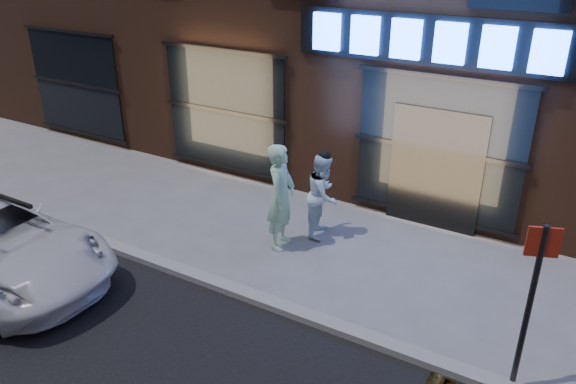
# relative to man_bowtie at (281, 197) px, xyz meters

# --- Properties ---
(ground) EXTENTS (90.00, 90.00, 0.00)m
(ground) POSITION_rel_man_bowtie_xyz_m (2.15, -1.72, -1.00)
(ground) COLOR slate
(ground) RESTS_ON ground
(curb) EXTENTS (60.00, 0.25, 0.12)m
(curb) POSITION_rel_man_bowtie_xyz_m (2.15, -1.72, -0.94)
(curb) COLOR gray
(curb) RESTS_ON ground
(man_bowtie) EXTENTS (0.60, 0.81, 2.01)m
(man_bowtie) POSITION_rel_man_bowtie_xyz_m (0.00, 0.00, 0.00)
(man_bowtie) COLOR #C1FED2
(man_bowtie) RESTS_ON ground
(man_cap) EXTENTS (0.76, 0.90, 1.64)m
(man_cap) POSITION_rel_man_bowtie_xyz_m (0.45, 0.80, -0.18)
(man_cap) COLOR white
(man_cap) RESTS_ON ground
(sign_post) EXTENTS (0.37, 0.17, 2.38)m
(sign_post) POSITION_rel_man_bowtie_xyz_m (4.45, -1.59, 0.43)
(sign_post) COLOR #262628
(sign_post) RESTS_ON ground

